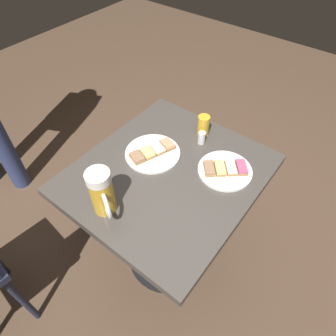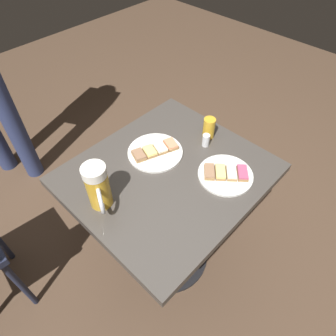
% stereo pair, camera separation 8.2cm
% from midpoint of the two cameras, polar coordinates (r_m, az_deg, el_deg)
% --- Properties ---
extents(ground_plane, '(6.00, 6.00, 0.00)m').
position_cam_midpoint_polar(ground_plane, '(1.77, -1.37, -16.16)').
color(ground_plane, '#4C3828').
extents(cafe_table, '(0.67, 0.74, 0.71)m').
position_cam_midpoint_polar(cafe_table, '(1.31, -1.80, -5.51)').
color(cafe_table, black).
rests_on(cafe_table, ground_plane).
extents(plate_near, '(0.23, 0.23, 0.03)m').
position_cam_midpoint_polar(plate_near, '(1.24, -4.82, 2.88)').
color(plate_near, white).
rests_on(plate_near, cafe_table).
extents(plate_far, '(0.21, 0.21, 0.03)m').
position_cam_midpoint_polar(plate_far, '(1.19, 8.86, -0.36)').
color(plate_far, white).
rests_on(plate_far, cafe_table).
extents(beer_mug, '(0.13, 0.10, 0.18)m').
position_cam_midpoint_polar(beer_mug, '(1.03, -14.67, -4.70)').
color(beer_mug, gold).
rests_on(beer_mug, cafe_table).
extents(beer_glass_small, '(0.05, 0.05, 0.09)m').
position_cam_midpoint_polar(beer_glass_small, '(1.32, 4.96, 8.01)').
color(beer_glass_small, gold).
rests_on(beer_glass_small, cafe_table).
extents(salt_shaker, '(0.03, 0.03, 0.06)m').
position_cam_midpoint_polar(salt_shaker, '(1.28, 4.60, 5.70)').
color(salt_shaker, silver).
rests_on(salt_shaker, cafe_table).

